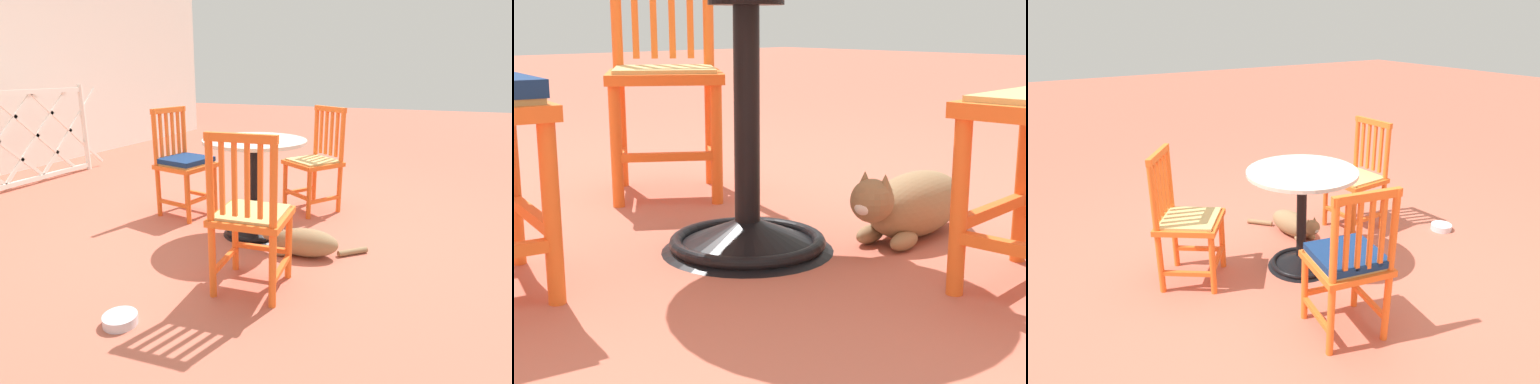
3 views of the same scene
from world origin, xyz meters
TOP-DOWN VIEW (x-y plane):
  - ground_plane at (0.00, 0.00)m, footprint 24.00×24.00m
  - cafe_table at (-0.05, -0.04)m, footprint 0.76×0.76m
  - orange_chair_at_corner at (0.70, -0.30)m, footprint 0.56×0.56m
  - tabby_cat at (-0.28, -0.47)m, footprint 0.35×0.70m

SIDE VIEW (x-z plane):
  - ground_plane at x=0.00m, z-range 0.00..0.00m
  - tabby_cat at x=-0.28m, z-range -0.02..0.21m
  - cafe_table at x=-0.05m, z-range -0.08..0.65m
  - orange_chair_at_corner at x=0.70m, z-range -0.02..0.89m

